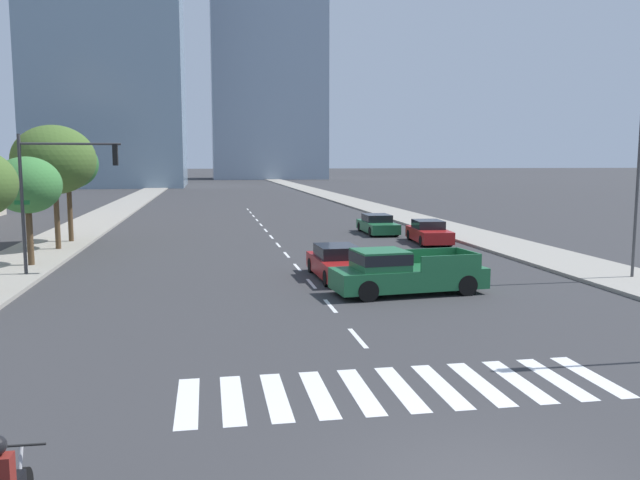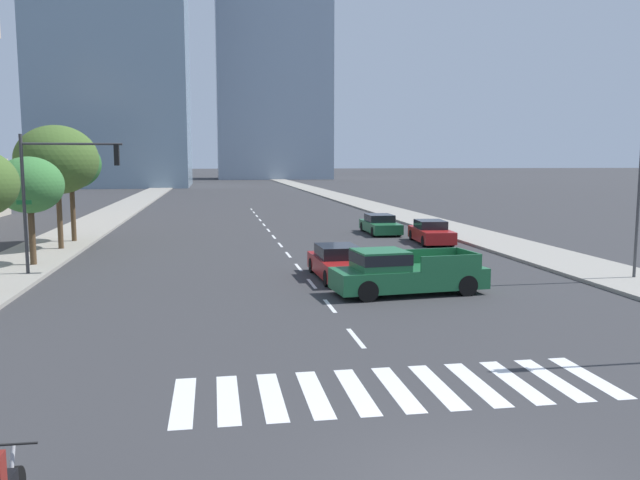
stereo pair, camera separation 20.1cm
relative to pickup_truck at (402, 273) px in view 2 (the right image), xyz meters
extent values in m
cube|color=gray|center=(9.86, 16.15, -0.74)|extent=(4.00, 260.00, 0.15)
cube|color=gray|center=(-15.73, 16.15, -0.74)|extent=(4.00, 260.00, 0.15)
cube|color=silver|center=(-7.43, -9.42, -0.81)|extent=(0.45, 2.81, 0.01)
cube|color=silver|center=(-6.53, -9.42, -0.81)|extent=(0.45, 2.81, 0.01)
cube|color=silver|center=(-5.63, -9.42, -0.81)|extent=(0.45, 2.81, 0.01)
cube|color=silver|center=(-4.73, -9.42, -0.81)|extent=(0.45, 2.81, 0.01)
cube|color=silver|center=(-3.83, -9.42, -0.81)|extent=(0.45, 2.81, 0.01)
cube|color=silver|center=(-2.93, -9.42, -0.81)|extent=(0.45, 2.81, 0.01)
cube|color=silver|center=(-2.03, -9.42, -0.81)|extent=(0.45, 2.81, 0.01)
cube|color=silver|center=(-1.13, -9.42, -0.81)|extent=(0.45, 2.81, 0.01)
cube|color=silver|center=(-0.23, -9.42, -0.81)|extent=(0.45, 2.81, 0.01)
cube|color=silver|center=(0.67, -9.42, -0.81)|extent=(0.45, 2.81, 0.01)
cube|color=silver|center=(1.57, -9.42, -0.81)|extent=(0.45, 2.81, 0.01)
cube|color=silver|center=(-2.93, -5.42, -0.81)|extent=(0.14, 2.00, 0.01)
cube|color=silver|center=(-2.93, -1.42, -0.81)|extent=(0.14, 2.00, 0.01)
cube|color=silver|center=(-2.93, 2.58, -0.81)|extent=(0.14, 2.00, 0.01)
cube|color=silver|center=(-2.93, 6.58, -0.81)|extent=(0.14, 2.00, 0.01)
cube|color=silver|center=(-2.93, 10.58, -0.81)|extent=(0.14, 2.00, 0.01)
cube|color=silver|center=(-2.93, 14.58, -0.81)|extent=(0.14, 2.00, 0.01)
cube|color=silver|center=(-2.93, 18.58, -0.81)|extent=(0.14, 2.00, 0.01)
cube|color=silver|center=(-2.93, 22.58, -0.81)|extent=(0.14, 2.00, 0.01)
cube|color=silver|center=(-2.93, 26.58, -0.81)|extent=(0.14, 2.00, 0.01)
cube|color=silver|center=(-2.93, 30.58, -0.81)|extent=(0.14, 2.00, 0.01)
cube|color=silver|center=(-2.93, 34.58, -0.81)|extent=(0.14, 2.00, 0.01)
cube|color=silver|center=(-2.93, 38.58, -0.81)|extent=(0.14, 2.00, 0.01)
cube|color=silver|center=(-2.93, 42.58, -0.81)|extent=(0.14, 2.00, 0.01)
cylinder|color=#B2B2B7|center=(-9.58, -13.24, -0.21)|extent=(0.07, 0.32, 0.67)
cylinder|color=black|center=(-9.58, -13.19, 0.16)|extent=(0.70, 0.05, 0.04)
cube|color=#1E6038|center=(0.28, 0.03, -0.22)|extent=(5.78, 2.48, 0.75)
cube|color=#1E6038|center=(-0.84, -0.08, 0.51)|extent=(1.96, 1.95, 0.70)
cube|color=black|center=(-0.84, -0.08, 0.59)|extent=(1.99, 1.99, 0.39)
cube|color=#1E6038|center=(1.60, -0.77, 0.43)|extent=(2.35, 0.31, 0.55)
cube|color=#1E6038|center=(1.41, 1.07, 0.43)|extent=(2.35, 0.31, 0.55)
cube|color=#1E6038|center=(2.68, 0.27, 0.43)|extent=(0.26, 1.86, 0.55)
cylinder|color=black|center=(-1.54, -1.02, -0.43)|extent=(0.78, 0.33, 0.76)
cylinder|color=black|center=(-1.71, 0.70, -0.43)|extent=(0.78, 0.33, 0.76)
cylinder|color=black|center=(2.26, -0.64, -0.43)|extent=(0.78, 0.33, 0.76)
cylinder|color=black|center=(2.09, 1.08, -0.43)|extent=(0.78, 0.33, 0.76)
cube|color=maroon|center=(6.01, 13.88, -0.30)|extent=(2.17, 4.69, 0.70)
cube|color=black|center=(6.02, 14.10, 0.29)|extent=(1.75, 2.17, 0.49)
cylinder|color=black|center=(6.69, 12.27, -0.49)|extent=(0.27, 0.66, 0.64)
cylinder|color=black|center=(5.07, 12.40, -0.49)|extent=(0.27, 0.66, 0.64)
cylinder|color=black|center=(6.94, 15.35, -0.49)|extent=(0.27, 0.66, 0.64)
cylinder|color=black|center=(5.32, 15.49, -0.49)|extent=(0.27, 0.66, 0.64)
cube|color=maroon|center=(-1.65, 3.54, -0.31)|extent=(1.95, 4.76, 0.69)
cube|color=black|center=(-1.66, 3.78, 0.29)|extent=(1.65, 2.16, 0.51)
cylinder|color=black|center=(-0.79, 1.97, -0.49)|extent=(0.24, 0.65, 0.64)
cylinder|color=black|center=(-2.42, 1.92, -0.49)|extent=(0.24, 0.65, 0.64)
cylinder|color=black|center=(-0.88, 5.17, -0.49)|extent=(0.24, 0.65, 0.64)
cylinder|color=black|center=(-2.52, 5.12, -0.49)|extent=(0.24, 0.65, 0.64)
cube|color=#1E6038|center=(4.30, 19.21, -0.33)|extent=(1.96, 4.80, 0.64)
cube|color=black|center=(4.30, 19.45, 0.23)|extent=(1.69, 2.17, 0.49)
cylinder|color=black|center=(5.13, 17.58, -0.49)|extent=(0.23, 0.64, 0.64)
cylinder|color=black|center=(3.42, 17.60, -0.49)|extent=(0.23, 0.64, 0.64)
cylinder|color=black|center=(5.18, 20.82, -0.49)|extent=(0.23, 0.64, 0.64)
cylinder|color=black|center=(3.47, 20.85, -0.49)|extent=(0.23, 0.64, 0.64)
cylinder|color=#333335|center=(-14.53, 6.08, 2.25)|extent=(0.14, 0.14, 5.82)
cylinder|color=#333335|center=(-12.50, 6.08, 4.76)|extent=(4.04, 0.10, 0.10)
cube|color=black|center=(-10.73, 6.08, 4.31)|extent=(0.20, 0.28, 0.90)
sphere|color=red|center=(-10.73, 6.08, 4.61)|extent=(0.18, 0.18, 0.18)
sphere|color=orange|center=(-10.73, 6.08, 4.31)|extent=(0.18, 0.18, 0.18)
sphere|color=green|center=(-10.73, 6.08, 4.01)|extent=(0.18, 0.18, 0.18)
cube|color=#19662D|center=(-14.53, 6.08, 2.34)|extent=(0.60, 0.04, 0.18)
cylinder|color=#4C3823|center=(-14.93, 8.50, 0.56)|extent=(0.28, 0.28, 2.44)
ellipsoid|color=#387538|center=(-14.93, 8.50, 2.97)|extent=(3.00, 3.00, 2.55)
cylinder|color=#4C3823|center=(-14.93, 13.96, 0.86)|extent=(0.28, 0.28, 3.05)
ellipsoid|color=#426028|center=(-14.93, 13.96, 4.11)|extent=(4.31, 4.31, 3.66)
cylinder|color=#4C3823|center=(-14.93, 17.33, 0.91)|extent=(0.28, 0.28, 3.15)
ellipsoid|color=#2D662D|center=(-14.93, 17.33, 3.87)|extent=(3.46, 3.46, 2.94)
camera|label=1|loc=(-6.95, -22.16, 4.05)|focal=35.88mm
camera|label=2|loc=(-6.76, -22.20, 4.05)|focal=35.88mm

